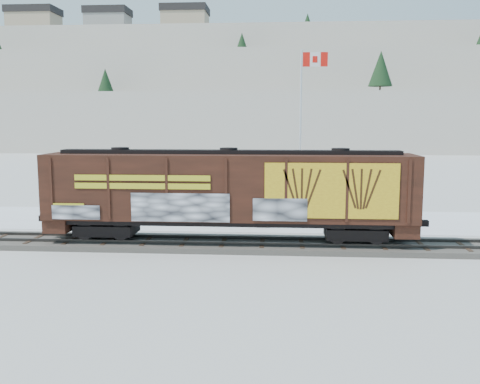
# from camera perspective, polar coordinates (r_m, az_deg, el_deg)

# --- Properties ---
(ground) EXTENTS (500.00, 500.00, 0.00)m
(ground) POSITION_cam_1_polar(r_m,az_deg,el_deg) (27.63, 2.39, -5.92)
(ground) COLOR white
(ground) RESTS_ON ground
(rail_track) EXTENTS (50.00, 3.40, 0.43)m
(rail_track) POSITION_cam_1_polar(r_m,az_deg,el_deg) (27.59, 2.40, -5.62)
(rail_track) COLOR #59544C
(rail_track) RESTS_ON ground
(parking_strip) EXTENTS (40.00, 8.00, 0.03)m
(parking_strip) POSITION_cam_1_polar(r_m,az_deg,el_deg) (34.96, 2.79, -3.01)
(parking_strip) COLOR white
(parking_strip) RESTS_ON ground
(hillside) EXTENTS (360.00, 110.00, 93.00)m
(hillside) POSITION_cam_1_polar(r_m,az_deg,el_deg) (166.83, 3.96, 10.36)
(hillside) COLOR white
(hillside) RESTS_ON ground
(hopper_railcar) EXTENTS (18.61, 3.06, 4.57)m
(hopper_railcar) POSITION_cam_1_polar(r_m,az_deg,el_deg) (27.18, -1.19, 0.24)
(hopper_railcar) COLOR black
(hopper_railcar) RESTS_ON rail_track
(flagpole) EXTENTS (2.30, 0.90, 11.44)m
(flagpole) POSITION_cam_1_polar(r_m,az_deg,el_deg) (38.95, 6.59, 4.29)
(flagpole) COLOR silver
(flagpole) RESTS_ON ground
(car_silver) EXTENTS (4.84, 2.82, 1.55)m
(car_silver) POSITION_cam_1_polar(r_m,az_deg,el_deg) (33.49, -0.17, -2.10)
(car_silver) COLOR silver
(car_silver) RESTS_ON parking_strip
(car_white) EXTENTS (4.76, 3.23, 1.49)m
(car_white) POSITION_cam_1_polar(r_m,az_deg,el_deg) (35.24, -1.16, -1.66)
(car_white) COLOR white
(car_white) RESTS_ON parking_strip
(car_dark) EXTENTS (5.61, 3.72, 1.51)m
(car_dark) POSITION_cam_1_polar(r_m,az_deg,el_deg) (34.26, 9.04, -2.01)
(car_dark) COLOR #202329
(car_dark) RESTS_ON parking_strip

